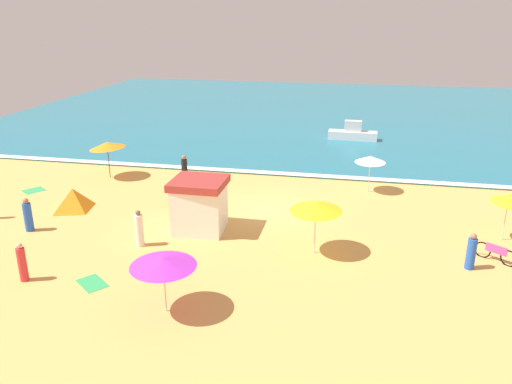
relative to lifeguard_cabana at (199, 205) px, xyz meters
name	(u,v)px	position (x,y,z in m)	size (l,w,h in m)	color
ground_plane	(266,211)	(2.63, 3.05, -1.29)	(60.00, 60.00, 0.00)	#E0A856
ocean_water	(316,112)	(2.63, 31.05, -1.24)	(60.00, 44.00, 0.10)	teal
wave_breaker_foam	(284,173)	(2.63, 9.35, -1.19)	(57.00, 0.70, 0.01)	white
lifeguard_cabana	(199,205)	(0.00, 0.00, 0.00)	(2.46, 2.35, 2.53)	white
beach_umbrella_0	(370,159)	(7.87, 7.19, 0.66)	(2.25, 2.26, 2.16)	silver
beach_umbrella_1	(509,198)	(13.85, 1.69, 0.75)	(1.92, 1.94, 2.33)	silver
beach_umbrella_2	(107,145)	(-8.05, 6.69, 0.78)	(2.45, 2.43, 2.36)	#4C3823
beach_umbrella_3	(316,206)	(5.57, -1.34, 0.86)	(2.79, 2.80, 2.39)	silver
beach_umbrella_4	(163,262)	(0.96, -6.94, 0.62)	(3.12, 3.12, 2.10)	silver
beach_tent	(73,199)	(-7.29, 1.15, -0.70)	(2.26, 2.33, 1.18)	orange
parked_bicycle	(496,253)	(13.04, -0.62, -0.91)	(1.51, 1.12, 0.76)	black
beachgoer_0	(174,197)	(-2.44, 2.98, -0.88)	(0.51, 0.51, 0.94)	black
beachgoer_1	(28,216)	(-7.93, -1.73, -0.53)	(0.49, 0.49, 1.64)	blue
beachgoer_2	(22,263)	(-5.22, -6.03, -0.54)	(0.46, 0.46, 1.59)	red
beachgoer_3	(471,252)	(11.88, -1.51, -0.57)	(0.52, 0.52, 1.55)	blue
beachgoer_5	(139,229)	(-2.10, -2.19, -0.51)	(0.43, 0.43, 1.68)	white
beachgoer_6	(184,169)	(-3.16, 6.85, -0.50)	(0.42, 0.42, 1.67)	black
beach_towel_0	(92,283)	(-2.54, -5.72, -1.28)	(1.55, 1.47, 0.01)	green
beach_towel_2	(34,190)	(-11.26, 3.45, -1.28)	(1.45, 1.50, 0.01)	green
small_boat_0	(353,133)	(6.64, 19.52, -0.69)	(3.89, 1.14, 1.53)	white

